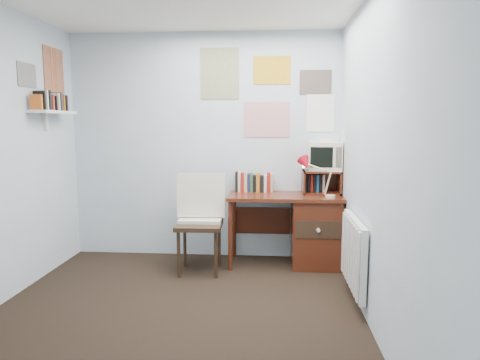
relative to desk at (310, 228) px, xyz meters
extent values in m
plane|color=black|center=(-1.17, -1.48, -0.41)|extent=(3.50, 3.50, 0.00)
cube|color=silver|center=(-1.17, 0.27, 0.84)|extent=(3.00, 0.02, 2.50)
cube|color=silver|center=(0.33, -1.48, 0.84)|extent=(0.02, 3.50, 2.50)
cube|color=#502012|center=(-0.27, 0.00, 0.34)|extent=(1.20, 0.55, 0.03)
cube|color=#502012|center=(0.06, 0.00, -0.04)|extent=(0.50, 0.50, 0.72)
cylinder|color=#502012|center=(-0.83, -0.24, -0.04)|extent=(0.04, 0.04, 0.72)
cylinder|color=#502012|center=(-0.83, 0.23, -0.04)|extent=(0.04, 0.04, 0.72)
cube|color=#502012|center=(-0.52, 0.25, 0.01)|extent=(0.64, 0.02, 0.30)
cube|color=black|center=(-1.14, -0.30, 0.08)|extent=(0.51, 0.49, 0.97)
cube|color=red|center=(0.18, -0.15, 0.54)|extent=(0.26, 0.22, 0.36)
cube|color=#502012|center=(0.12, 0.11, 0.48)|extent=(0.40, 0.30, 0.25)
cube|color=beige|center=(0.16, 0.13, 0.77)|extent=(0.38, 0.36, 0.33)
cube|color=#502012|center=(-0.51, 0.18, 0.46)|extent=(0.60, 0.14, 0.22)
cube|color=white|center=(0.29, -0.93, 0.01)|extent=(0.09, 0.80, 0.60)
cube|color=white|center=(-2.57, -0.38, 1.21)|extent=(0.20, 0.62, 0.24)
cube|color=white|center=(-0.47, 0.26, 1.44)|extent=(1.20, 0.01, 0.90)
cube|color=white|center=(-2.67, -0.38, 1.59)|extent=(0.01, 0.70, 0.60)
camera|label=1|loc=(-0.41, -4.49, 1.11)|focal=32.00mm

